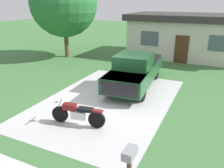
{
  "coord_description": "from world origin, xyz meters",
  "views": [
    {
      "loc": [
        4.52,
        -9.04,
        4.6
      ],
      "look_at": [
        0.22,
        -0.01,
        0.9
      ],
      "focal_mm": 36.74,
      "sensor_mm": 36.0,
      "label": 1
    }
  ],
  "objects_px": {
    "motorcycle": "(77,114)",
    "mailbox": "(129,159)",
    "neighbor_house": "(187,35)",
    "pickup_truck": "(136,69)",
    "shade_tree": "(64,3)"
  },
  "relations": [
    {
      "from": "mailbox",
      "to": "neighbor_house",
      "type": "relative_size",
      "value": 0.13
    },
    {
      "from": "motorcycle",
      "to": "shade_tree",
      "type": "distance_m",
      "value": 12.23
    },
    {
      "from": "motorcycle",
      "to": "neighbor_house",
      "type": "bearing_deg",
      "value": 81.81
    },
    {
      "from": "neighbor_house",
      "to": "motorcycle",
      "type": "bearing_deg",
      "value": -98.19
    },
    {
      "from": "neighbor_house",
      "to": "shade_tree",
      "type": "bearing_deg",
      "value": -153.52
    },
    {
      "from": "pickup_truck",
      "to": "mailbox",
      "type": "xyz_separation_m",
      "value": [
        2.47,
        -7.27,
        0.03
      ]
    },
    {
      "from": "motorcycle",
      "to": "pickup_truck",
      "type": "relative_size",
      "value": 0.38
    },
    {
      "from": "motorcycle",
      "to": "mailbox",
      "type": "relative_size",
      "value": 1.75
    },
    {
      "from": "pickup_truck",
      "to": "neighbor_house",
      "type": "bearing_deg",
      "value": 80.61
    },
    {
      "from": "pickup_truck",
      "to": "shade_tree",
      "type": "height_order",
      "value": "shade_tree"
    },
    {
      "from": "pickup_truck",
      "to": "shade_tree",
      "type": "bearing_deg",
      "value": 151.63
    },
    {
      "from": "neighbor_house",
      "to": "pickup_truck",
      "type": "bearing_deg",
      "value": -99.39
    },
    {
      "from": "shade_tree",
      "to": "mailbox",
      "type": "bearing_deg",
      "value": -48.37
    },
    {
      "from": "pickup_truck",
      "to": "neighbor_house",
      "type": "xyz_separation_m",
      "value": [
        1.43,
        8.66,
        0.84
      ]
    },
    {
      "from": "pickup_truck",
      "to": "neighbor_house",
      "type": "height_order",
      "value": "neighbor_house"
    }
  ]
}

